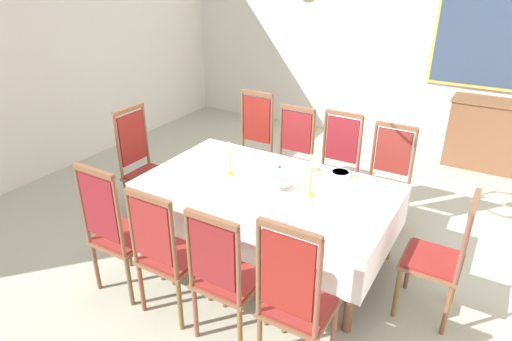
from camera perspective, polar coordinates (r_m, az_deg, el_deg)
ground at (r=4.38m, az=2.41°, el=-9.90°), size 6.54×6.62×0.04m
back_wall at (r=6.79m, az=16.86°, el=16.05°), size 6.54×0.08×3.05m
left_wall at (r=5.98m, az=-27.24°, el=13.22°), size 0.08×6.62×3.05m
dining_table at (r=3.91m, az=1.55°, el=-2.74°), size 2.15×1.23×0.74m
tablecloth at (r=3.92m, az=1.55°, el=-3.04°), size 2.17×1.25×0.39m
chair_south_a at (r=3.71m, az=-17.43°, el=-7.26°), size 0.44×0.42×1.17m
chair_north_a at (r=5.11m, az=-0.56°, el=3.34°), size 0.44×0.42×1.19m
chair_south_b at (r=3.41m, az=-11.40°, el=-10.14°), size 0.44×0.42×1.10m
chair_north_b at (r=4.89m, az=4.50°, el=1.83°), size 0.44×0.42×1.09m
chair_south_c at (r=3.14m, az=-4.00°, el=-13.20°), size 0.44×0.42×1.09m
chair_north_c at (r=4.71m, az=10.20°, el=0.60°), size 0.44×0.42×1.12m
chair_south_d at (r=2.91m, az=4.98°, el=-16.09°), size 0.44×0.42×1.19m
chair_north_d at (r=4.57m, az=16.39°, el=-0.99°), size 0.44×0.42×1.08m
chair_head_west at (r=4.77m, az=-14.22°, el=0.82°), size 0.42×0.44×1.18m
chair_head_east at (r=3.60m, az=22.79°, el=-9.94°), size 0.42×0.44×1.05m
soup_tureen at (r=3.78m, az=2.97°, el=-0.81°), size 0.25×0.25×0.21m
candlestick_west at (r=4.01m, az=-3.40°, el=1.12°), size 0.07×0.07×0.31m
candlestick_east at (r=3.65m, az=7.07°, el=-1.17°), size 0.07×0.07×0.36m
bowl_near_left at (r=4.16m, az=6.65°, el=0.43°), size 0.17×0.17×0.04m
bowl_near_right at (r=4.09m, az=10.77°, el=-0.34°), size 0.18×0.18×0.04m
bowl_far_left at (r=3.35m, az=2.52°, el=-6.10°), size 0.17×0.17×0.04m
spoon_primary at (r=4.15m, az=8.19°, el=-0.00°), size 0.03×0.18×0.01m
spoon_secondary at (r=4.09m, az=12.54°, el=-0.81°), size 0.06×0.17×0.01m
sideboard at (r=6.53m, az=29.46°, el=3.68°), size 1.44×0.48×0.90m
framed_painting at (r=6.51m, az=28.09°, el=15.87°), size 1.37×0.05×1.54m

